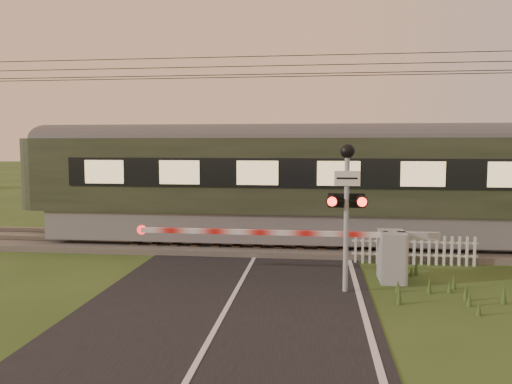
# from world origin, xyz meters

# --- Properties ---
(ground) EXTENTS (160.00, 160.00, 0.00)m
(ground) POSITION_xyz_m (0.00, 0.00, 0.00)
(ground) COLOR #2B4219
(ground) RESTS_ON ground
(road) EXTENTS (6.00, 140.00, 0.03)m
(road) POSITION_xyz_m (0.02, -0.23, 0.01)
(road) COLOR black
(road) RESTS_ON ground
(track_bed) EXTENTS (140.00, 3.40, 0.39)m
(track_bed) POSITION_xyz_m (0.00, 6.50, 0.07)
(track_bed) COLOR #47423D
(track_bed) RESTS_ON ground
(overhead_wires) EXTENTS (120.00, 0.62, 0.62)m
(overhead_wires) POSITION_xyz_m (0.00, 6.50, 5.72)
(overhead_wires) COLOR black
(overhead_wires) RESTS_ON ground
(boom_gate) EXTENTS (7.57, 0.94, 1.25)m
(boom_gate) POSITION_xyz_m (3.29, 2.86, 0.69)
(boom_gate) COLOR gray
(boom_gate) RESTS_ON ground
(crossing_signal) EXTENTS (0.85, 0.35, 3.35)m
(crossing_signal) POSITION_xyz_m (2.46, 1.76, 2.31)
(crossing_signal) COLOR gray
(crossing_signal) RESTS_ON ground
(picket_fence) EXTENTS (3.41, 0.07, 0.82)m
(picket_fence) POSITION_xyz_m (4.50, 4.60, 0.42)
(picket_fence) COLOR silver
(picket_fence) RESTS_ON ground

